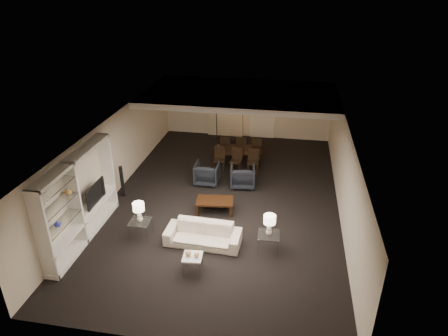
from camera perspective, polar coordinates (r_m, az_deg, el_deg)
floor at (r=12.58m, az=0.00°, el=-4.50°), size 11.00×11.00×0.00m
ceiling at (r=11.50m, az=0.00°, el=6.27°), size 7.00×11.00×0.02m
wall_back at (r=17.06m, az=3.24°, el=8.52°), size 7.00×0.02×2.50m
wall_front at (r=7.53m, az=-7.63°, el=-17.44°), size 7.00×0.02×2.50m
wall_left at (r=13.00m, az=-15.38°, el=1.78°), size 0.02×11.00×2.50m
wall_right at (r=11.95m, az=16.77°, el=-0.64°), size 0.02×11.00×2.50m
ceiling_soffit at (r=14.83m, az=2.39°, el=10.45°), size 7.00×4.00×0.20m
curtains at (r=17.12m, az=0.18°, el=8.45°), size 1.50×0.12×2.40m
door at (r=17.03m, az=5.57°, el=7.70°), size 0.90×0.05×2.10m
painting at (r=16.83m, az=10.45°, el=8.95°), size 0.95×0.04×0.65m
media_unit at (r=10.92m, az=-19.93°, el=-4.26°), size 0.38×3.40×2.35m
pendant_light at (r=14.93m, az=3.51°, el=8.61°), size 0.52×0.52×0.24m
sofa at (r=10.53m, az=-3.03°, el=-9.47°), size 1.99×0.84×0.57m
coffee_table at (r=11.88m, az=-1.31°, el=-5.41°), size 1.14×0.74×0.39m
armchair_left at (r=13.36m, az=-2.43°, el=-0.77°), size 0.79×0.81×0.73m
armchair_right at (r=13.18m, az=2.68°, el=-1.18°), size 0.88×0.90×0.73m
side_table_left at (r=11.00m, az=-11.79°, el=-8.54°), size 0.55×0.55×0.50m
side_table_right at (r=10.36m, az=6.35°, el=-10.53°), size 0.56×0.56×0.50m
table_lamp_left at (r=10.72m, az=-12.04°, el=-6.20°), size 0.34×0.34×0.56m
table_lamp_right at (r=10.05m, az=6.49°, el=-8.11°), size 0.32×0.32×0.56m
marble_table at (r=9.73m, az=-4.48°, el=-13.48°), size 0.48×0.48×0.45m
gold_gourd_a at (r=9.56m, az=-5.14°, el=-12.03°), size 0.14×0.14×0.14m
gold_gourd_b at (r=9.52m, az=-3.95°, el=-12.22°), size 0.13×0.13×0.13m
television at (r=11.41m, az=-18.31°, el=-3.43°), size 0.99×0.13×0.57m
vase_blue at (r=10.18m, az=-22.71°, el=-7.37°), size 0.15×0.15×0.16m
vase_amber at (r=10.39m, az=-21.39°, el=-3.12°), size 0.17×0.17×0.18m
floor_speaker at (r=12.94m, az=-14.35°, el=-1.85°), size 0.15×0.15×1.02m
dining_table at (r=14.74m, az=2.09°, el=1.62°), size 1.76×1.12×0.58m
chair_nl at (r=14.19m, az=-0.68°, el=1.23°), size 0.43×0.43×0.86m
chair_nm at (r=14.10m, az=1.72°, el=1.05°), size 0.45×0.45×0.86m
chair_nr at (r=14.04m, az=4.15°, el=0.87°), size 0.42×0.42×0.86m
chair_fl at (r=15.36m, az=0.22°, el=3.25°), size 0.42×0.42×0.86m
chair_fm at (r=15.28m, az=2.44°, el=3.09°), size 0.44×0.44×0.86m
chair_fr at (r=15.22m, az=4.68°, el=2.93°), size 0.43×0.43×0.86m
floor_lamp at (r=17.11m, az=-1.06°, el=6.88°), size 0.23×0.23×1.52m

